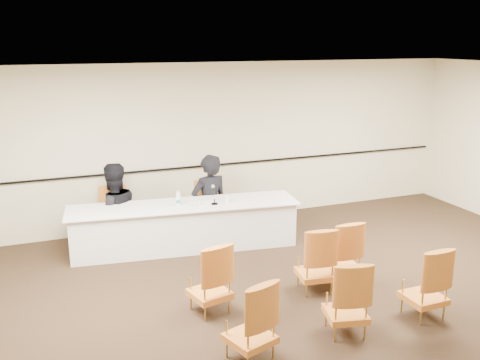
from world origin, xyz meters
name	(u,v)px	position (x,y,z in m)	size (l,w,h in m)	color
floor	(318,315)	(0.00, 0.00, 0.00)	(10.00, 10.00, 0.00)	black
ceiling	(328,76)	(0.00, 0.00, 3.00)	(10.00, 10.00, 0.00)	silver
wall_back	(215,144)	(0.00, 4.00, 1.50)	(10.00, 0.04, 3.00)	beige
wall_rail	(216,165)	(0.00, 3.96, 1.10)	(9.80, 0.04, 0.03)	black
panel_table	(185,226)	(-0.95, 2.81, 0.38)	(3.78, 0.87, 0.76)	white
panelist_main	(210,208)	(-0.35, 3.30, 0.48)	(0.71, 0.47, 1.95)	black
panelist_main_chair	(210,208)	(-0.35, 3.30, 0.47)	(0.50, 0.50, 0.95)	orange
panelist_second	(114,217)	(-2.01, 3.51, 0.45)	(0.92, 0.72, 1.89)	black
panelist_second_chair	(114,216)	(-2.01, 3.51, 0.47)	(0.50, 0.50, 0.95)	orange
papers	(206,203)	(-0.60, 2.75, 0.76)	(0.30, 0.22, 0.00)	white
microphone	(214,196)	(-0.48, 2.64, 0.91)	(0.11, 0.21, 0.30)	black
water_bottle	(178,198)	(-1.05, 2.81, 0.88)	(0.08, 0.08, 0.25)	teal
drinking_glass	(199,202)	(-0.73, 2.68, 0.81)	(0.06, 0.06, 0.10)	silver
coffee_cup	(227,199)	(-0.26, 2.65, 0.82)	(0.07, 0.07, 0.12)	white
aud_chair_front_left	(209,277)	(-1.25, 0.59, 0.47)	(0.50, 0.50, 0.95)	orange
aud_chair_front_mid	(315,259)	(0.29, 0.62, 0.47)	(0.50, 0.50, 0.95)	orange
aud_chair_front_right	(341,252)	(0.76, 0.70, 0.47)	(0.50, 0.50, 0.95)	orange
aud_chair_back_left	(250,319)	(-1.17, -0.57, 0.47)	(0.50, 0.50, 0.95)	orange
aud_chair_back_mid	(346,296)	(0.09, -0.49, 0.47)	(0.50, 0.50, 0.95)	orange
aud_chair_back_right	(425,281)	(1.22, -0.50, 0.47)	(0.50, 0.50, 0.95)	orange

